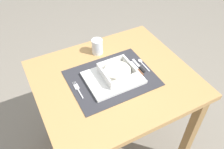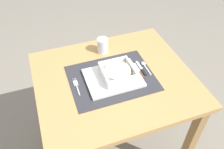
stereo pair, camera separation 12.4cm
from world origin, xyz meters
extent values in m
plane|color=gray|center=(0.00, 0.00, 0.00)|extent=(6.00, 6.00, 0.00)
cube|color=#B2844C|center=(0.00, 0.00, 0.72)|extent=(0.84, 0.73, 0.03)
cube|color=olive|center=(0.37, -0.32, 0.35)|extent=(0.05, 0.05, 0.71)
cube|color=olive|center=(-0.37, 0.32, 0.35)|extent=(0.05, 0.05, 0.71)
cube|color=olive|center=(0.37, 0.32, 0.35)|extent=(0.05, 0.05, 0.71)
cube|color=#2D2D33|center=(-0.02, 0.00, 0.74)|extent=(0.45, 0.35, 0.00)
cube|color=white|center=(-0.01, -0.01, 0.75)|extent=(0.29, 0.23, 0.02)
cube|color=white|center=(0.01, -0.01, 0.76)|extent=(0.17, 0.17, 0.01)
cube|color=white|center=(-0.06, -0.01, 0.79)|extent=(0.01, 0.17, 0.04)
cube|color=white|center=(0.09, -0.01, 0.79)|extent=(0.01, 0.17, 0.04)
cube|color=white|center=(0.01, -0.09, 0.79)|extent=(0.15, 0.01, 0.04)
cube|color=white|center=(0.01, 0.07, 0.79)|extent=(0.15, 0.01, 0.04)
cylinder|color=silver|center=(0.01, -0.01, 0.78)|extent=(0.14, 0.14, 0.03)
cube|color=silver|center=(-0.21, -0.03, 0.75)|extent=(0.01, 0.07, 0.00)
cube|color=silver|center=(-0.21, 0.02, 0.75)|extent=(0.02, 0.04, 0.00)
cylinder|color=silver|center=(-0.22, 0.05, 0.75)|extent=(0.00, 0.02, 0.00)
cylinder|color=silver|center=(-0.21, 0.05, 0.75)|extent=(0.00, 0.02, 0.00)
cylinder|color=silver|center=(-0.20, 0.05, 0.75)|extent=(0.00, 0.02, 0.00)
cube|color=silver|center=(0.19, -0.01, 0.75)|extent=(0.01, 0.08, 0.00)
ellipsoid|color=silver|center=(0.19, 0.04, 0.75)|extent=(0.02, 0.03, 0.01)
cube|color=black|center=(0.16, -0.02, 0.75)|extent=(0.01, 0.05, 0.01)
cube|color=silver|center=(0.16, 0.04, 0.75)|extent=(0.01, 0.07, 0.00)
cube|color=#59331E|center=(0.14, -0.04, 0.75)|extent=(0.01, 0.06, 0.01)
cube|color=silver|center=(0.14, 0.03, 0.75)|extent=(0.01, 0.07, 0.00)
cylinder|color=white|center=(0.01, 0.24, 0.79)|extent=(0.07, 0.07, 0.09)
cylinder|color=maroon|center=(0.01, 0.24, 0.76)|extent=(0.05, 0.05, 0.04)
camera|label=1|loc=(-0.43, -0.80, 1.63)|focal=37.56mm
camera|label=2|loc=(-0.32, -0.85, 1.63)|focal=37.56mm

